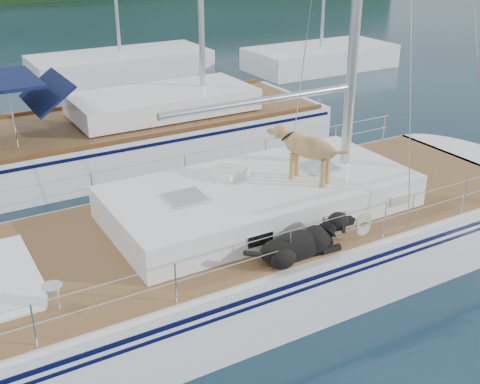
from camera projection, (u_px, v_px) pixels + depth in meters
ground at (221, 285)px, 10.52m from camera, size 120.00×120.00×0.00m
main_sailboat at (226, 250)px, 10.28m from camera, size 12.00×3.80×14.01m
neighbor_sailboat at (127, 137)px, 15.88m from camera, size 11.00×3.50×13.30m
bg_boat_center at (121, 65)px, 24.80m from camera, size 7.20×3.00×11.65m
bg_boat_east at (320, 58)px, 26.10m from camera, size 6.40×3.00×11.65m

